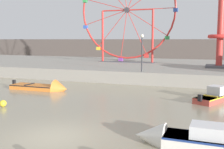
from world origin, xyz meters
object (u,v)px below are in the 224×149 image
object	(u,v)px
motorboat_white_red_stripe	(198,141)
motorboat_orange_hull	(46,88)
promenade_lamp_near	(142,47)
motorboat_faded_red	(219,95)
ferris_wheel_red_frame	(127,12)
drop_tower_red_tower	(221,28)
mooring_buoy_orange	(3,103)

from	to	relation	value
motorboat_white_red_stripe	motorboat_orange_hull	xyz separation A→B (m)	(-13.05, 9.24, -0.13)
motorboat_white_red_stripe	promenade_lamp_near	world-z (taller)	promenade_lamp_near
motorboat_white_red_stripe	motorboat_faded_red	bearing A→B (deg)	-93.47
motorboat_white_red_stripe	ferris_wheel_red_frame	world-z (taller)	ferris_wheel_red_frame
motorboat_white_red_stripe	ferris_wheel_red_frame	size ratio (longest dim) A/B	0.45
drop_tower_red_tower	motorboat_orange_hull	bearing A→B (deg)	-137.04
promenade_lamp_near	drop_tower_red_tower	bearing A→B (deg)	44.36
motorboat_white_red_stripe	drop_tower_red_tower	size ratio (longest dim) A/B	0.52
drop_tower_red_tower	promenade_lamp_near	bearing A→B (deg)	-135.64
motorboat_orange_hull	ferris_wheel_red_frame	xyz separation A→B (m)	(2.20, 16.38, 7.84)
motorboat_faded_red	mooring_buoy_orange	world-z (taller)	motorboat_faded_red
motorboat_orange_hull	ferris_wheel_red_frame	size ratio (longest dim) A/B	0.40
mooring_buoy_orange	ferris_wheel_red_frame	bearing A→B (deg)	86.45
motorboat_orange_hull	promenade_lamp_near	bearing A→B (deg)	41.21
ferris_wheel_red_frame	drop_tower_red_tower	xyz separation A→B (m)	(11.80, -3.34, -2.50)
drop_tower_red_tower	mooring_buoy_orange	xyz separation A→B (m)	(-13.20, -19.24, -5.33)
drop_tower_red_tower	ferris_wheel_red_frame	bearing A→B (deg)	164.18
motorboat_orange_hull	drop_tower_red_tower	distance (m)	19.87
promenade_lamp_near	ferris_wheel_red_frame	bearing A→B (deg)	114.54
promenade_lamp_near	motorboat_faded_red	bearing A→B (deg)	-35.81
motorboat_orange_hull	promenade_lamp_near	size ratio (longest dim) A/B	1.52
motorboat_faded_red	drop_tower_red_tower	size ratio (longest dim) A/B	0.41
promenade_lamp_near	mooring_buoy_orange	xyz separation A→B (m)	(-6.10, -12.30, -3.39)
motorboat_white_red_stripe	mooring_buoy_orange	world-z (taller)	motorboat_white_red_stripe
promenade_lamp_near	motorboat_orange_hull	bearing A→B (deg)	-138.56
motorboat_orange_hull	drop_tower_red_tower	size ratio (longest dim) A/B	0.47
ferris_wheel_red_frame	promenade_lamp_near	distance (m)	12.15
motorboat_white_red_stripe	drop_tower_red_tower	distance (m)	22.90
ferris_wheel_red_frame	mooring_buoy_orange	distance (m)	23.94
drop_tower_red_tower	mooring_buoy_orange	distance (m)	23.93
motorboat_faded_red	promenade_lamp_near	distance (m)	9.28
mooring_buoy_orange	motorboat_white_red_stripe	bearing A→B (deg)	-13.93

